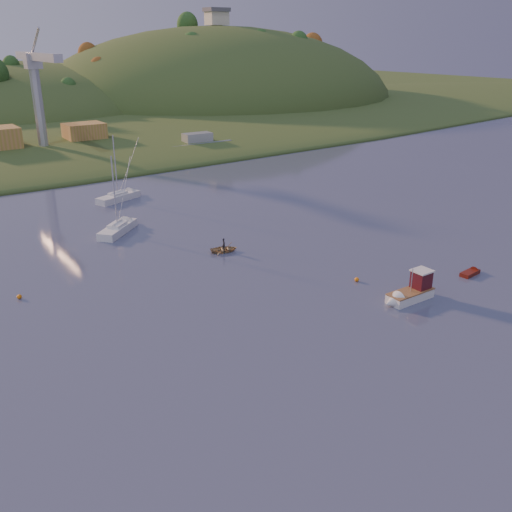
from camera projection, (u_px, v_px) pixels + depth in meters
hill_right at (219, 103)px, 237.06m from camera, size 150.00×130.00×60.00m
hilltop_house at (217, 16)px, 225.04m from camera, size 9.00×7.00×6.45m
wharf at (55, 150)px, 132.50m from camera, size 42.00×16.00×2.40m
shed_east at (84, 132)px, 137.19m from camera, size 9.00×7.00×4.00m
dock_crane at (37, 79)px, 122.38m from camera, size 3.20×28.00×20.30m
fishing_boat at (408, 293)px, 59.15m from camera, size 6.37×2.06×4.05m
sailboat_near at (118, 228)px, 79.76m from camera, size 7.47×6.93×10.89m
sailboat_far at (118, 196)px, 95.61m from camera, size 8.22×4.94×10.94m
canoe at (224, 249)px, 72.93m from camera, size 4.05×3.41×0.72m
paddler at (224, 246)px, 72.78m from camera, size 0.54×0.66×1.57m
red_tender at (473, 272)px, 66.30m from camera, size 3.34×1.44×1.11m
work_vessel at (198, 144)px, 137.94m from camera, size 16.26×6.34×4.13m
buoy_1 at (357, 280)px, 64.10m from camera, size 0.50×0.50×0.50m
buoy_2 at (19, 297)px, 59.88m from camera, size 0.50×0.50×0.50m
buoy_3 at (115, 238)px, 77.44m from camera, size 0.50×0.50×0.50m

